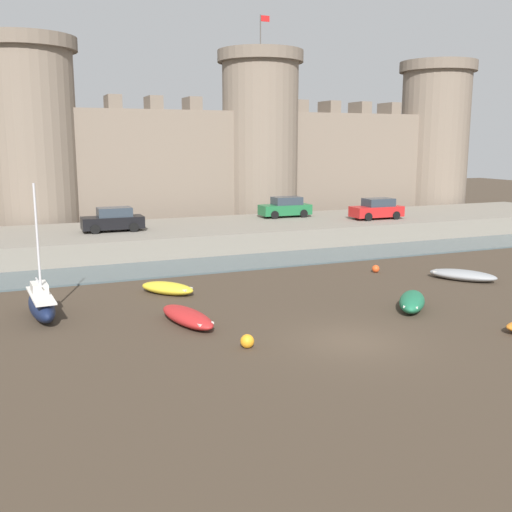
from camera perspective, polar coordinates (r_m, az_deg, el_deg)
ground_plane at (r=23.22m, az=9.05°, el=-8.06°), size 160.00×160.00×0.00m
water_channel at (r=36.87m, az=-3.59°, el=-0.79°), size 80.00×4.50×0.10m
quay_road at (r=43.56m, az=-6.69°, el=1.88°), size 69.79×10.00×1.47m
castle at (r=51.79m, az=-9.61°, el=9.94°), size 65.35×7.56×18.28m
rowboat_midflat_right at (r=25.11m, az=-6.56°, el=-5.75°), size 1.99×3.92×0.63m
rowboat_midflat_centre at (r=30.12m, az=-8.43°, el=-3.02°), size 2.83×3.01×0.59m
rowboat_foreground_left at (r=27.94m, az=14.64°, el=-4.18°), size 2.85×3.11×0.76m
rowboat_midflat_left at (r=34.65m, az=19.09°, el=-1.70°), size 3.25×3.69×0.57m
sailboat_foreground_right at (r=27.32m, az=-19.77°, el=-4.31°), size 1.28×4.09×5.80m
mooring_buoy_mid_mud at (r=22.20m, az=-0.84°, el=-8.11°), size 0.52×0.52×0.52m
mooring_buoy_near_channel at (r=35.36m, az=11.33°, el=-1.20°), size 0.44×0.44×0.44m
car_quay_centre_east at (r=41.79m, az=-13.45°, el=3.37°), size 4.12×1.92×1.62m
car_quay_east at (r=48.50m, az=2.82°, el=4.65°), size 4.12×1.92×1.62m
car_quay_west at (r=48.15m, az=11.45°, el=4.40°), size 4.12×1.92×1.62m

